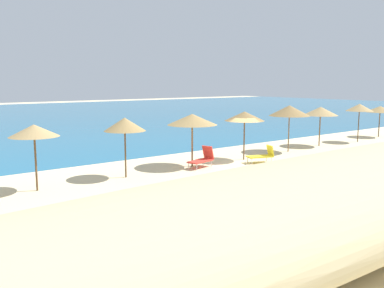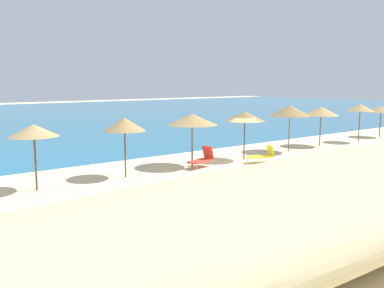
{
  "view_description": "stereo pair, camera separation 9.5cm",
  "coord_description": "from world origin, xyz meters",
  "px_view_note": "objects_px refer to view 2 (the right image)",
  "views": [
    {
      "loc": [
        -16.11,
        -16.01,
        4.55
      ],
      "look_at": [
        -2.36,
        1.69,
        1.19
      ],
      "focal_mm": 39.11,
      "sensor_mm": 36.0,
      "label": 1
    },
    {
      "loc": [
        -16.03,
        -16.07,
        4.55
      ],
      "look_at": [
        -2.36,
        1.69,
        1.19
      ],
      "focal_mm": 39.11,
      "sensor_mm": 36.0,
      "label": 2
    }
  ],
  "objects_px": {
    "beach_umbrella_3": "(125,124)",
    "beach_umbrella_5": "(245,116)",
    "lounge_chair_0": "(202,159)",
    "beach_ball": "(19,216)",
    "beach_umbrella_9": "(381,109)",
    "beach_umbrella_8": "(360,108)",
    "lounge_chair_1": "(262,155)",
    "beach_umbrella_2": "(34,131)",
    "beach_umbrella_6": "(290,111)",
    "beach_umbrella_7": "(321,111)",
    "beach_umbrella_4": "(192,119)"
  },
  "relations": [
    {
      "from": "beach_umbrella_2",
      "to": "beach_umbrella_8",
      "type": "distance_m",
      "value": 23.95
    },
    {
      "from": "beach_umbrella_3",
      "to": "lounge_chair_1",
      "type": "height_order",
      "value": "beach_umbrella_3"
    },
    {
      "from": "lounge_chair_0",
      "to": "beach_umbrella_2",
      "type": "bearing_deg",
      "value": 73.46
    },
    {
      "from": "beach_umbrella_9",
      "to": "beach_ball",
      "type": "distance_m",
      "value": 30.1
    },
    {
      "from": "beach_umbrella_8",
      "to": "lounge_chair_0",
      "type": "bearing_deg",
      "value": -179.55
    },
    {
      "from": "beach_umbrella_8",
      "to": "lounge_chair_0",
      "type": "distance_m",
      "value": 15.52
    },
    {
      "from": "beach_umbrella_3",
      "to": "beach_umbrella_5",
      "type": "relative_size",
      "value": 1.01
    },
    {
      "from": "beach_umbrella_4",
      "to": "lounge_chair_1",
      "type": "relative_size",
      "value": 1.77
    },
    {
      "from": "beach_umbrella_9",
      "to": "beach_umbrella_8",
      "type": "bearing_deg",
      "value": -172.17
    },
    {
      "from": "beach_umbrella_2",
      "to": "beach_umbrella_5",
      "type": "distance_m",
      "value": 11.9
    },
    {
      "from": "beach_umbrella_4",
      "to": "beach_umbrella_9",
      "type": "relative_size",
      "value": 1.11
    },
    {
      "from": "beach_umbrella_2",
      "to": "beach_ball",
      "type": "bearing_deg",
      "value": -115.56
    },
    {
      "from": "beach_umbrella_3",
      "to": "beach_umbrella_5",
      "type": "distance_m",
      "value": 7.73
    },
    {
      "from": "beach_umbrella_3",
      "to": "beach_ball",
      "type": "xyz_separation_m",
      "value": [
        -5.89,
        -3.51,
        -2.39
      ]
    },
    {
      "from": "beach_umbrella_3",
      "to": "beach_ball",
      "type": "height_order",
      "value": "beach_umbrella_3"
    },
    {
      "from": "lounge_chair_0",
      "to": "lounge_chair_1",
      "type": "relative_size",
      "value": 1.05
    },
    {
      "from": "beach_umbrella_4",
      "to": "beach_umbrella_7",
      "type": "height_order",
      "value": "beach_umbrella_4"
    },
    {
      "from": "beach_umbrella_2",
      "to": "lounge_chair_0",
      "type": "height_order",
      "value": "beach_umbrella_2"
    },
    {
      "from": "beach_umbrella_6",
      "to": "beach_ball",
      "type": "bearing_deg",
      "value": -168.76
    },
    {
      "from": "beach_umbrella_8",
      "to": "beach_ball",
      "type": "xyz_separation_m",
      "value": [
        -25.67,
        -3.21,
        -2.45
      ]
    },
    {
      "from": "beach_umbrella_7",
      "to": "lounge_chair_0",
      "type": "relative_size",
      "value": 1.66
    },
    {
      "from": "beach_umbrella_8",
      "to": "beach_umbrella_7",
      "type": "bearing_deg",
      "value": 170.97
    },
    {
      "from": "beach_umbrella_3",
      "to": "lounge_chair_0",
      "type": "distance_m",
      "value": 4.89
    },
    {
      "from": "beach_umbrella_2",
      "to": "beach_umbrella_7",
      "type": "relative_size",
      "value": 1.01
    },
    {
      "from": "beach_umbrella_9",
      "to": "beach_umbrella_6",
      "type": "bearing_deg",
      "value": -178.98
    },
    {
      "from": "lounge_chair_1",
      "to": "beach_umbrella_5",
      "type": "bearing_deg",
      "value": 27.4
    },
    {
      "from": "beach_umbrella_5",
      "to": "beach_umbrella_6",
      "type": "distance_m",
      "value": 4.35
    },
    {
      "from": "beach_umbrella_7",
      "to": "lounge_chair_1",
      "type": "xyz_separation_m",
      "value": [
        -7.92,
        -1.84,
        -2.04
      ]
    },
    {
      "from": "beach_umbrella_5",
      "to": "beach_umbrella_8",
      "type": "bearing_deg",
      "value": -0.44
    },
    {
      "from": "beach_umbrella_2",
      "to": "lounge_chair_1",
      "type": "distance_m",
      "value": 12.35
    },
    {
      "from": "beach_umbrella_9",
      "to": "lounge_chair_0",
      "type": "relative_size",
      "value": 1.52
    },
    {
      "from": "lounge_chair_0",
      "to": "beach_ball",
      "type": "height_order",
      "value": "lounge_chair_0"
    },
    {
      "from": "beach_umbrella_5",
      "to": "lounge_chair_1",
      "type": "distance_m",
      "value": 2.49
    },
    {
      "from": "beach_umbrella_9",
      "to": "beach_umbrella_7",
      "type": "bearing_deg",
      "value": 179.54
    },
    {
      "from": "beach_umbrella_6",
      "to": "beach_umbrella_5",
      "type": "bearing_deg",
      "value": -176.52
    },
    {
      "from": "lounge_chair_1",
      "to": "lounge_chair_0",
      "type": "bearing_deg",
      "value": 92.65
    },
    {
      "from": "beach_umbrella_2",
      "to": "beach_umbrella_4",
      "type": "height_order",
      "value": "beach_umbrella_4"
    },
    {
      "from": "beach_umbrella_4",
      "to": "beach_ball",
      "type": "distance_m",
      "value": 10.95
    },
    {
      "from": "beach_umbrella_5",
      "to": "beach_umbrella_7",
      "type": "distance_m",
      "value": 8.1
    },
    {
      "from": "beach_umbrella_5",
      "to": "lounge_chair_0",
      "type": "height_order",
      "value": "beach_umbrella_5"
    },
    {
      "from": "beach_umbrella_4",
      "to": "lounge_chair_0",
      "type": "xyz_separation_m",
      "value": [
        0.26,
        -0.57,
        -2.07
      ]
    },
    {
      "from": "beach_umbrella_6",
      "to": "beach_umbrella_7",
      "type": "height_order",
      "value": "beach_umbrella_6"
    },
    {
      "from": "beach_umbrella_7",
      "to": "beach_umbrella_8",
      "type": "distance_m",
      "value": 4.02
    },
    {
      "from": "beach_umbrella_4",
      "to": "beach_umbrella_5",
      "type": "height_order",
      "value": "beach_umbrella_4"
    },
    {
      "from": "beach_umbrella_5",
      "to": "beach_umbrella_8",
      "type": "relative_size",
      "value": 0.98
    },
    {
      "from": "lounge_chair_0",
      "to": "beach_umbrella_6",
      "type": "bearing_deg",
      "value": -99.6
    },
    {
      "from": "beach_umbrella_5",
      "to": "lounge_chair_0",
      "type": "bearing_deg",
      "value": -176.33
    },
    {
      "from": "beach_umbrella_4",
      "to": "beach_umbrella_5",
      "type": "distance_m",
      "value": 3.59
    },
    {
      "from": "beach_umbrella_3",
      "to": "beach_umbrella_4",
      "type": "distance_m",
      "value": 4.16
    },
    {
      "from": "beach_umbrella_8",
      "to": "beach_ball",
      "type": "bearing_deg",
      "value": -172.87
    }
  ]
}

